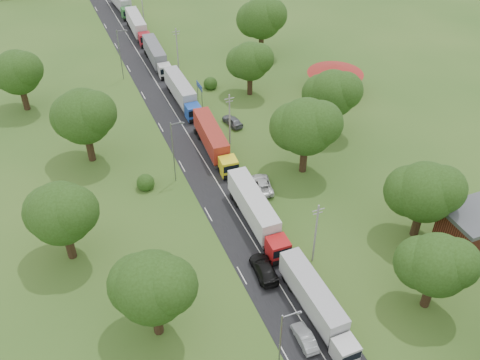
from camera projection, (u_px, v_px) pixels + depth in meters
ground at (250, 236)px, 69.92m from camera, size 260.00×260.00×0.00m
road at (200, 154)px, 84.50m from camera, size 8.00×200.00×0.04m
info_sign at (199, 89)px, 95.15m from camera, size 0.12×3.10×4.10m
pole_1 at (316, 233)px, 63.58m from camera, size 1.60×0.24×9.00m
pole_2 at (230, 119)px, 84.00m from camera, size 1.60×0.24×9.00m
pole_3 at (177, 49)px, 104.41m from camera, size 1.60×0.24×9.00m
pole_4 at (142, 3)px, 124.82m from camera, size 1.60×0.24×9.00m
lamp_0 at (282, 345)px, 50.32m from camera, size 2.03×0.22×10.00m
lamp_1 at (174, 149)px, 75.84m from camera, size 2.03×0.22×10.00m
lamp_2 at (121, 52)px, 101.36m from camera, size 2.03×0.22×10.00m
tree_2 at (436, 264)px, 57.03m from camera, size 8.00×8.00×10.10m
tree_3 at (424, 191)px, 65.75m from camera, size 8.80×8.80×11.07m
tree_4 at (306, 126)px, 76.39m from camera, size 9.60×9.60×12.05m
tree_5 at (332, 93)px, 85.30m from camera, size 8.80×8.80×11.07m
tree_6 at (250, 61)px, 95.97m from camera, size 8.00×8.00×10.10m
tree_7 at (261, 18)px, 108.85m from camera, size 9.60×9.60×12.05m
tree_10 at (152, 286)px, 53.80m from camera, size 8.80×8.80×11.07m
tree_11 at (61, 212)px, 62.64m from camera, size 8.80×8.80×11.07m
tree_12 at (83, 116)px, 78.64m from camera, size 9.60×9.60×12.05m
tree_13 at (17, 72)px, 91.20m from camera, size 8.80×8.80×11.07m
house_brick at (477, 227)px, 67.33m from camera, size 8.60×6.60×5.20m
house_cream at (335, 74)px, 98.54m from camera, size 10.08×10.08×5.80m
truck_0 at (316, 303)px, 58.59m from camera, size 2.56×14.33×3.97m
truck_1 at (256, 212)px, 70.23m from camera, size 2.95×15.46×4.28m
truck_2 at (213, 140)px, 83.63m from camera, size 3.39×15.11×4.17m
truck_3 at (182, 92)px, 95.98m from camera, size 2.53×14.78×4.10m
truck_4 at (156, 55)px, 108.33m from camera, size 2.95×14.42×3.99m
truck_5 at (137, 26)px, 120.24m from camera, size 3.07×15.08×4.17m
truck_6 at (121, 2)px, 132.32m from camera, size 3.27×14.76×4.07m
car_lane_mid at (305, 338)px, 56.66m from camera, size 1.64×4.29×1.40m
car_lane_rear at (264, 269)px, 64.21m from camera, size 2.77×5.89×1.66m
car_verge_near at (262, 185)px, 77.17m from camera, size 3.59×5.91×1.53m
car_verge_far at (233, 121)px, 90.89m from camera, size 2.66×4.86×1.57m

